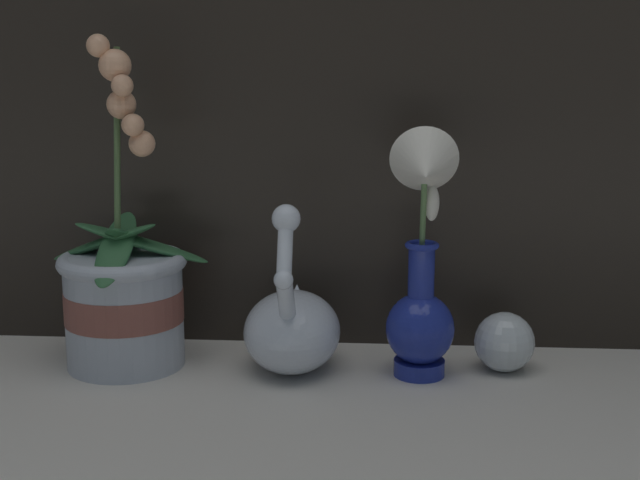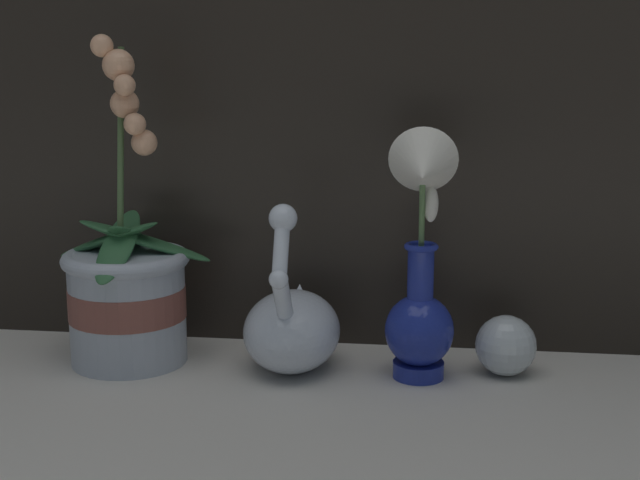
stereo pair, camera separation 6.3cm
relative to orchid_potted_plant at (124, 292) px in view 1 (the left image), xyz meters
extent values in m
plane|color=beige|center=(0.24, -0.10, -0.10)|extent=(2.80, 2.80, 0.00)
cylinder|color=#B2BCCC|center=(0.00, 0.00, -0.02)|extent=(0.15, 0.15, 0.15)
cylinder|color=brown|center=(0.00, 0.00, -0.02)|extent=(0.15, 0.15, 0.04)
torus|color=#B2BCCC|center=(0.00, 0.00, 0.04)|extent=(0.16, 0.16, 0.02)
cylinder|color=#4C6B3D|center=(0.00, 0.00, 0.18)|extent=(0.01, 0.05, 0.26)
ellipsoid|color=#2D6038|center=(0.03, 0.01, 0.06)|extent=(0.17, 0.07, 0.07)
ellipsoid|color=#2D6038|center=(0.00, 0.03, 0.06)|extent=(0.05, 0.14, 0.06)
ellipsoid|color=#2D6038|center=(-0.03, 0.01, 0.06)|extent=(0.16, 0.08, 0.07)
ellipsoid|color=#2D6038|center=(0.00, -0.03, 0.06)|extent=(0.05, 0.14, 0.08)
sphere|color=#E5A87F|center=(-0.02, -0.01, 0.31)|extent=(0.03, 0.03, 0.03)
sphere|color=#E5A87F|center=(0.00, 0.00, 0.28)|extent=(0.04, 0.04, 0.04)
sphere|color=#E5A87F|center=(0.02, -0.02, 0.26)|extent=(0.03, 0.03, 0.03)
sphere|color=#E5A87F|center=(0.01, 0.00, 0.24)|extent=(0.04, 0.04, 0.04)
sphere|color=#E5A87F|center=(0.03, -0.02, 0.21)|extent=(0.03, 0.03, 0.03)
sphere|color=#E5A87F|center=(0.03, -0.01, 0.19)|extent=(0.03, 0.03, 0.03)
ellipsoid|color=silver|center=(0.22, 0.00, -0.05)|extent=(0.12, 0.15, 0.10)
cone|color=silver|center=(0.22, 0.05, -0.03)|extent=(0.06, 0.08, 0.08)
cylinder|color=silver|center=(0.22, -0.07, 0.01)|extent=(0.02, 0.06, 0.08)
sphere|color=silver|center=(0.22, -0.09, 0.05)|extent=(0.02, 0.02, 0.02)
cylinder|color=silver|center=(0.22, -0.08, 0.08)|extent=(0.02, 0.05, 0.07)
sphere|color=silver|center=(0.22, -0.06, 0.11)|extent=(0.03, 0.03, 0.03)
cylinder|color=navy|center=(0.38, -0.01, -0.09)|extent=(0.06, 0.06, 0.02)
ellipsoid|color=navy|center=(0.38, -0.01, -0.04)|extent=(0.09, 0.09, 0.09)
cylinder|color=navy|center=(0.38, -0.01, 0.04)|extent=(0.03, 0.03, 0.07)
torus|color=navy|center=(0.38, -0.01, 0.07)|extent=(0.04, 0.04, 0.01)
cylinder|color=#567A47|center=(0.38, -0.02, 0.11)|extent=(0.01, 0.03, 0.08)
cone|color=white|center=(0.38, -0.04, 0.17)|extent=(0.08, 0.07, 0.09)
ellipsoid|color=white|center=(0.39, -0.02, 0.12)|extent=(0.02, 0.02, 0.04)
sphere|color=silver|center=(0.48, 0.01, -0.06)|extent=(0.08, 0.08, 0.08)
camera|label=1|loc=(0.33, -1.08, 0.30)|focal=50.00mm
camera|label=2|loc=(0.39, -1.07, 0.30)|focal=50.00mm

